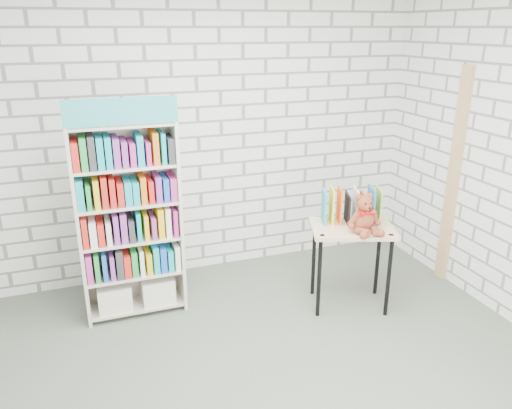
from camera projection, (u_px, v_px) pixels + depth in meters
name	position (u px, v px, depth m)	size (l,w,h in m)	color
ground	(272.00, 385.00, 3.56)	(4.50, 4.50, 0.00)	#4F584B
room_shell	(275.00, 139.00, 2.96)	(4.52, 4.02, 2.81)	silver
bookshelf	(130.00, 220.00, 4.22)	(0.85, 0.33, 1.92)	beige
display_table	(352.00, 238.00, 4.39)	(0.83, 0.70, 0.77)	tan
table_books	(351.00, 206.00, 4.41)	(0.54, 0.37, 0.30)	teal
teddy_bear	(364.00, 217.00, 4.21)	(0.31, 0.29, 0.33)	brown
door_trim	(453.00, 178.00, 4.76)	(0.05, 0.12, 2.10)	tan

